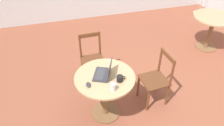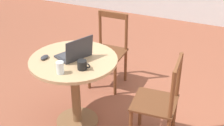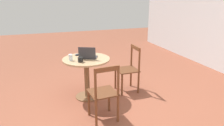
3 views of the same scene
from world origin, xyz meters
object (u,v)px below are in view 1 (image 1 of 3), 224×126
(mug, at_px, (120,79))
(drinking_glass, at_px, (113,87))
(cafe_table_mid, at_px, (213,24))
(chair_near_back, at_px, (92,59))
(mouse, at_px, (88,85))
(cafe_table_near, at_px, (105,86))
(chair_near_right, at_px, (157,79))
(laptop, at_px, (104,73))

(mug, relative_size, drinking_glass, 1.11)
(cafe_table_mid, relative_size, chair_near_back, 0.94)
(cafe_table_mid, height_order, mouse, mouse)
(cafe_table_near, relative_size, chair_near_right, 0.94)
(mug, bearing_deg, mouse, 176.63)
(chair_near_back, relative_size, mug, 7.25)
(chair_near_right, relative_size, drinking_glass, 8.09)
(chair_near_right, xyz_separation_m, mug, (-0.67, -0.20, 0.35))
(cafe_table_near, height_order, mouse, mouse)
(cafe_table_near, bearing_deg, mug, -37.72)
(chair_near_back, distance_m, laptop, 0.88)
(chair_near_back, height_order, laptop, laptop)
(cafe_table_mid, xyz_separation_m, laptop, (-2.61, -1.16, 0.22))
(drinking_glass, bearing_deg, mug, 45.99)
(chair_near_back, distance_m, drinking_glass, 1.17)
(laptop, distance_m, mouse, 0.29)
(drinking_glass, bearing_deg, cafe_table_near, 97.47)
(cafe_table_near, xyz_separation_m, drinking_glass, (0.04, -0.28, 0.23))
(drinking_glass, bearing_deg, laptop, 96.36)
(mouse, height_order, mug, mug)
(laptop, bearing_deg, cafe_table_near, -92.94)
(cafe_table_near, distance_m, chair_near_back, 0.85)
(laptop, distance_m, mug, 0.24)
(mouse, xyz_separation_m, drinking_glass, (0.28, -0.17, 0.04))
(chair_near_back, bearing_deg, chair_near_right, -41.83)
(cafe_table_near, relative_size, cafe_table_mid, 1.00)
(chair_near_right, relative_size, laptop, 2.42)
(cafe_table_mid, xyz_separation_m, chair_near_right, (-1.77, -1.13, -0.13))
(chair_near_right, bearing_deg, cafe_table_mid, 32.47)
(laptop, bearing_deg, cafe_table_mid, 23.97)
(cafe_table_mid, distance_m, chair_near_right, 2.11)
(cafe_table_mid, bearing_deg, chair_near_right, -147.53)
(mouse, relative_size, mug, 0.81)
(chair_near_back, height_order, mouse, chair_near_back)
(laptop, distance_m, drinking_glass, 0.31)
(chair_near_back, height_order, mug, chair_near_back)
(mouse, distance_m, drinking_glass, 0.33)
(chair_near_right, relative_size, mug, 7.25)
(mug, bearing_deg, chair_near_back, 101.22)
(chair_near_right, xyz_separation_m, drinking_glass, (-0.80, -0.34, 0.36))
(cafe_table_mid, height_order, chair_near_back, chair_near_back)
(cafe_table_near, distance_m, cafe_table_mid, 2.87)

